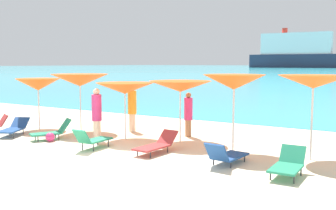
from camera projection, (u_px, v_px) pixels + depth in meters
The scene contains 18 objects.
ground_plane at pixel (231, 120), 19.71m from camera, with size 50.00×100.00×0.30m, color beige.
umbrella_0 at pixel (38, 85), 16.04m from camera, with size 1.89×1.89×2.08m.
umbrella_1 at pixel (80, 80), 15.30m from camera, with size 2.36×2.36×2.28m.
umbrella_2 at pixel (125, 88), 13.87m from camera, with size 2.21×2.21×2.02m.
umbrella_3 at pixel (180, 86), 13.40m from camera, with size 2.32×2.32×2.10m.
umbrella_4 at pixel (234, 82), 11.63m from camera, with size 1.92×1.92×2.37m.
umbrella_5 at pixel (313, 82), 10.82m from camera, with size 2.07×2.07×2.38m.
lounge_chair_0 at pixel (288, 164), 9.37m from camera, with size 0.66×1.35×0.66m.
lounge_chair_2 at pixel (52, 131), 13.91m from camera, with size 1.09×1.48×0.72m.
lounge_chair_3 at pixel (157, 144), 11.83m from camera, with size 0.67×1.65×0.61m.
lounge_chair_4 at pixel (226, 155), 10.42m from camera, with size 0.72×1.52×0.68m.
lounge_chair_5 at pixel (92, 139), 12.31m from camera, with size 0.57×1.40×0.72m.
lounge_chair_6 at pixel (14, 128), 14.73m from camera, with size 1.30×1.72×0.59m.
beachgoer_0 at pixel (132, 107), 15.47m from camera, with size 0.34×0.34×1.85m.
beachgoer_1 at pixel (188, 113), 14.39m from camera, with size 0.31×0.31×1.64m.
beachgoer_2 at pixel (97, 113), 13.68m from camera, with size 0.34×0.34×1.84m.
beach_ball at pixel (50, 137), 13.54m from camera, with size 0.32×0.32×0.32m, color #D83372.
cruise_ship at pixel (295, 52), 229.67m from camera, with size 53.21×11.01×23.34m.
Camera 1 is at (7.71, -8.21, 2.71)m, focal length 41.83 mm.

